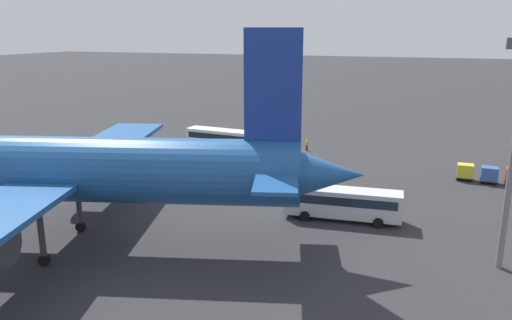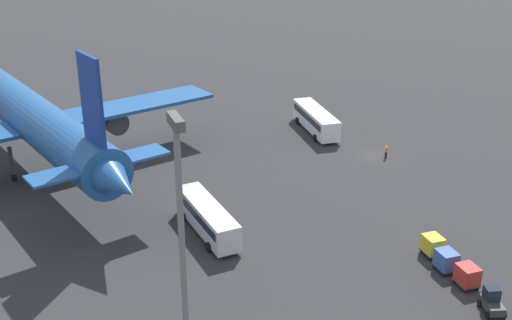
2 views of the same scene
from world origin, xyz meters
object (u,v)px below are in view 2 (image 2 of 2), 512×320
worker_person (386,152)px  cargo_cart_red (467,275)px  cargo_cart_yellow (433,245)px  shuttle_bus_far (208,216)px  cargo_cart_blue (446,260)px  baggage_tug (492,301)px  shuttle_bus_near (316,119)px  airplane (31,117)px

worker_person → cargo_cart_red: size_ratio=0.84×
cargo_cart_yellow → worker_person: bearing=-21.0°
shuttle_bus_far → cargo_cart_blue: size_ratio=5.62×
baggage_tug → shuttle_bus_far: bearing=57.5°
shuttle_bus_near → worker_person: 13.04m
baggage_tug → cargo_cart_blue: bearing=15.6°
airplane → cargo_cart_red: 52.92m
airplane → shuttle_bus_near: bearing=-105.9°
shuttle_bus_far → cargo_cart_yellow: 22.21m
baggage_tug → cargo_cart_red: size_ratio=1.30×
shuttle_bus_near → worker_person: (-12.27, -4.30, -1.07)m
worker_person → cargo_cart_blue: (-25.40, 9.13, 0.32)m
cargo_cart_red → shuttle_bus_near: bearing=-6.5°
airplane → shuttle_bus_near: (0.10, -38.44, -4.99)m
airplane → worker_person: (-12.17, -42.73, -6.06)m
worker_person → cargo_cart_yellow: size_ratio=0.84×
worker_person → shuttle_bus_far: bearing=111.5°
airplane → cargo_cart_blue: bearing=-154.3°
cargo_cart_blue → baggage_tug: bearing=179.0°
airplane → baggage_tug: (-43.97, -33.50, -5.99)m
worker_person → cargo_cart_yellow: cargo_cart_yellow is taller
baggage_tug → cargo_cart_blue: baggage_tug is taller
baggage_tug → shuttle_bus_near: bearing=10.1°
shuttle_bus_near → shuttle_bus_far: (-23.08, 23.17, -0.05)m
shuttle_bus_far → cargo_cart_red: shuttle_bus_far is taller
cargo_cart_blue → cargo_cart_yellow: same height
airplane → cargo_cart_red: (-40.31, -33.81, -5.74)m
shuttle_bus_near → cargo_cart_blue: (-37.67, 4.83, -0.75)m
shuttle_bus_near → baggage_tug: 44.36m
airplane → shuttle_bus_far: bearing=-162.5°
airplane → baggage_tug: 55.60m
cargo_cart_blue → cargo_cart_yellow: size_ratio=1.00×
airplane → worker_person: size_ratio=30.91×
cargo_cart_red → cargo_cart_yellow: bearing=-2.4°
shuttle_bus_far → baggage_tug: shuttle_bus_far is taller
cargo_cart_red → worker_person: bearing=-17.6°
cargo_cart_red → cargo_cart_yellow: 5.49m
worker_person → cargo_cart_yellow: 24.27m
shuttle_bus_near → shuttle_bus_far: 32.71m
airplane → cargo_cart_blue: size_ratio=26.11×
cargo_cart_blue → cargo_cart_yellow: (2.74, -0.44, 0.00)m
cargo_cart_yellow → airplane: bearing=44.4°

